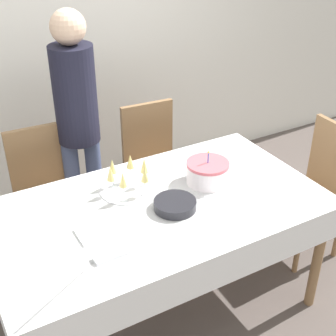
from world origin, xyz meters
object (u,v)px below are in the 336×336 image
Objects in this scene: dining_chair_far_right at (154,162)px; birthday_cake at (207,172)px; person_standing at (77,112)px; dining_chair_right_end at (317,185)px; dining_chair_far_left at (46,192)px; champagne_tray at (128,178)px; plate_stack_main at (175,205)px.

dining_chair_far_right is 3.83× the size of birthday_cake.
person_standing reaches higher than birthday_cake.
dining_chair_far_left is at bearing 153.07° from dining_chair_right_end.
champagne_tray is at bearing -62.31° from dining_chair_far_left.
dining_chair_far_left is 1.84m from dining_chair_right_end.
birthday_cake is (0.77, -0.77, 0.32)m from dining_chair_far_left.
dining_chair_far_right is 4.13× the size of plate_stack_main.
champagne_tray reaches higher than dining_chair_right_end.
dining_chair_far_right is 0.72m from person_standing.
champagne_tray is at bearing 116.45° from plate_stack_main.
plate_stack_main is (0.47, -0.91, 0.28)m from dining_chair_far_left.
champagne_tray is 0.32m from plate_stack_main.
dining_chair_far_right is 0.57× the size of person_standing.
dining_chair_far_left reaches higher than plate_stack_main.
dining_chair_far_right is at bearing 69.00° from plate_stack_main.
plate_stack_main is (-0.30, -0.14, -0.04)m from birthday_cake.
person_standing is (0.29, 0.07, 0.49)m from dining_chair_far_left.
dining_chair_far_left is 0.78m from champagne_tray.
dining_chair_far_right is at bearing 86.51° from birthday_cake.
birthday_cake is 0.15× the size of person_standing.
person_standing reaches higher than dining_chair_far_right.
champagne_tray is (-0.49, -0.62, 0.34)m from dining_chair_far_right.
dining_chair_far_right is at bearing -0.01° from dining_chair_far_left.
person_standing reaches higher than dining_chair_far_left.
person_standing is at bearing 146.34° from dining_chair_right_end.
dining_chair_far_right is at bearing -7.22° from person_standing.
dining_chair_far_right and dining_chair_right_end have the same top height.
dining_chair_far_left is at bearing 135.13° from birthday_cake.
person_standing reaches higher than plate_stack_main.
plate_stack_main is (0.14, -0.29, -0.06)m from champagne_tray.
dining_chair_far_left is at bearing 117.69° from champagne_tray.
dining_chair_right_end is 1.21m from plate_stack_main.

